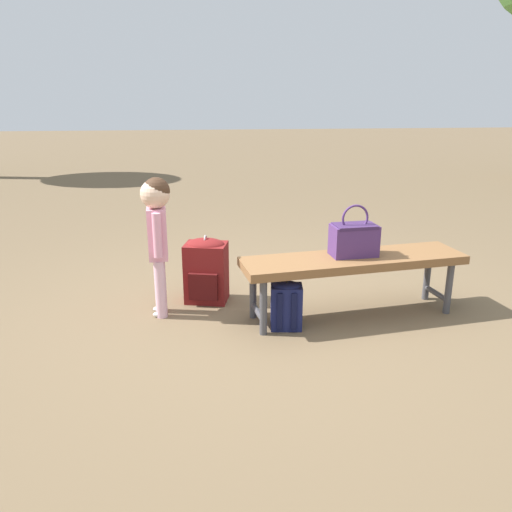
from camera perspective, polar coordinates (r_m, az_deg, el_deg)
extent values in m
plane|color=brown|center=(3.71, 0.76, -7.11)|extent=(40.00, 40.00, 0.00)
cube|color=brown|center=(3.70, 10.78, -0.50)|extent=(1.64, 0.62, 0.06)
cylinder|color=#47474C|center=(3.42, 0.82, -5.71)|extent=(0.05, 0.05, 0.39)
cylinder|color=#47474C|center=(3.67, -0.33, -4.03)|extent=(0.05, 0.05, 0.39)
cylinder|color=#47474C|center=(4.00, 20.59, -3.36)|extent=(0.05, 0.05, 0.39)
cylinder|color=#47474C|center=(4.22, 18.46, -2.07)|extent=(0.05, 0.05, 0.39)
cylinder|color=#47474C|center=(3.58, 0.22, -6.24)|extent=(0.08, 0.28, 0.04)
cylinder|color=#47474C|center=(4.14, 19.36, -3.93)|extent=(0.08, 0.28, 0.04)
cube|color=#4C2D66|center=(3.68, 10.80, 1.71)|extent=(0.33, 0.21, 0.22)
cube|color=#39224C|center=(3.66, 10.89, 3.29)|extent=(0.30, 0.21, 0.02)
torus|color=#4C2D66|center=(3.64, 10.94, 4.13)|extent=(0.20, 0.03, 0.20)
cylinder|color=#E5B2C6|center=(3.74, -10.54, -3.64)|extent=(0.08, 0.08, 0.43)
cylinder|color=#E5B2C6|center=(3.83, -10.54, -3.10)|extent=(0.08, 0.08, 0.43)
ellipsoid|color=white|center=(3.81, -10.68, -6.36)|extent=(0.09, 0.06, 0.04)
ellipsoid|color=white|center=(3.91, -10.68, -5.77)|extent=(0.09, 0.06, 0.04)
cube|color=pink|center=(3.67, -10.88, 2.42)|extent=(0.14, 0.17, 0.37)
cylinder|color=pink|center=(3.56, -10.90, 2.26)|extent=(0.06, 0.06, 0.31)
cylinder|color=pink|center=(3.76, -10.90, 3.10)|extent=(0.06, 0.06, 0.31)
sphere|color=beige|center=(3.60, -11.14, 6.78)|extent=(0.20, 0.20, 0.20)
sphere|color=#3F2819|center=(3.60, -11.00, 7.11)|extent=(0.19, 0.19, 0.19)
cube|color=maroon|center=(3.98, -5.52, -1.84)|extent=(0.36, 0.30, 0.46)
ellipsoid|color=maroon|center=(3.91, -5.61, 1.20)|extent=(0.34, 0.28, 0.10)
cube|color=#4A1010|center=(3.88, -5.89, -3.44)|extent=(0.22, 0.08, 0.21)
cube|color=#4A1010|center=(4.08, -4.18, -1.30)|extent=(0.06, 0.03, 0.39)
cube|color=#4A1010|center=(4.11, -6.12, -1.22)|extent=(0.06, 0.03, 0.39)
torus|color=#B2B2B7|center=(3.90, -5.63, 1.79)|extent=(0.03, 0.08, 0.08)
cube|color=#191E4C|center=(3.54, 3.38, -5.64)|extent=(0.23, 0.18, 0.31)
ellipsoid|color=#191E4C|center=(3.48, 3.42, -3.41)|extent=(0.22, 0.17, 0.07)
cube|color=black|center=(3.64, 3.30, -5.77)|extent=(0.15, 0.04, 0.14)
cube|color=black|center=(3.46, 2.65, -6.20)|extent=(0.04, 0.02, 0.26)
cube|color=black|center=(3.46, 4.23, -6.19)|extent=(0.04, 0.02, 0.26)
torus|color=black|center=(3.47, 3.43, -2.97)|extent=(0.01, 0.05, 0.05)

